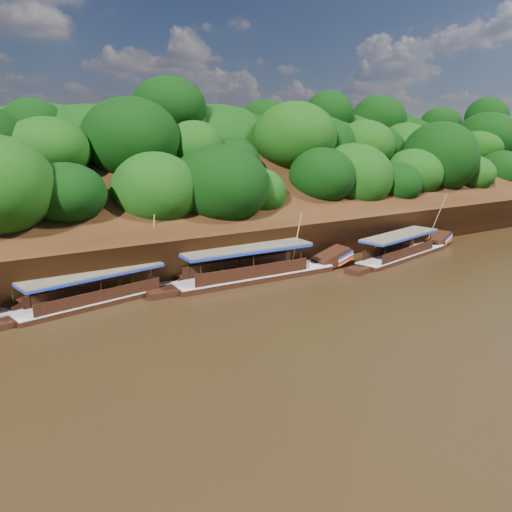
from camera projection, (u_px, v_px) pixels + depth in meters
The scene contains 6 objects.
ground at pixel (351, 301), 33.37m from camera, with size 160.00×160.00×0.00m, color black.
riverbank at pixel (200, 223), 51.51m from camera, with size 120.00×30.06×19.40m.
boat_0 at pixel (407, 251), 45.35m from camera, with size 14.20×4.73×5.95m.
boat_1 at pixel (265, 271), 38.55m from camera, with size 15.57×3.09×5.55m.
boat_2 at pixel (116, 293), 33.57m from camera, with size 14.09×4.31×5.81m.
reeds at pixel (244, 263), 39.50m from camera, with size 51.20×2.48×2.18m.
Camera 1 is at (-22.42, -23.27, 10.93)m, focal length 35.00 mm.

